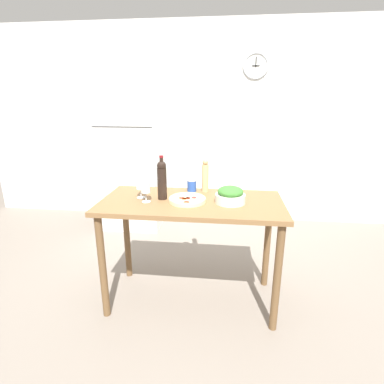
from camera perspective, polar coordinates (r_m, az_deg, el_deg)
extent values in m
plane|color=slate|center=(2.74, -0.09, -19.53)|extent=(14.00, 14.00, 0.00)
cube|color=silver|center=(4.13, 3.16, 12.51)|extent=(6.40, 0.06, 2.60)
torus|color=#A8ADB2|center=(4.10, 12.05, 22.45)|extent=(0.32, 0.03, 0.32)
cylinder|color=silver|center=(4.11, 12.04, 22.45)|extent=(0.28, 0.01, 0.28)
cube|color=black|center=(4.10, 12.05, 22.46)|extent=(0.09, 0.01, 0.01)
cube|color=black|center=(4.10, 12.09, 23.06)|extent=(0.01, 0.01, 0.12)
cube|color=silver|center=(3.99, -11.30, 6.63)|extent=(0.74, 0.66, 1.85)
cube|color=black|center=(3.63, -13.28, 11.98)|extent=(0.72, 0.01, 0.01)
cylinder|color=#B2B2B7|center=(3.78, -16.54, 4.24)|extent=(0.02, 0.02, 0.83)
cube|color=brown|center=(2.32, -0.10, -2.09)|extent=(1.41, 0.69, 0.04)
cylinder|color=brown|center=(2.42, -16.67, -13.58)|extent=(0.06, 0.06, 0.85)
cylinder|color=brown|center=(2.28, 15.90, -15.61)|extent=(0.06, 0.06, 0.85)
cylinder|color=brown|center=(2.89, -12.31, -8.03)|extent=(0.06, 0.06, 0.85)
cylinder|color=brown|center=(2.77, 14.15, -9.30)|extent=(0.06, 0.06, 0.85)
cylinder|color=black|center=(2.34, -5.71, 1.61)|extent=(0.07, 0.07, 0.25)
sphere|color=black|center=(2.30, -5.82, 4.98)|extent=(0.07, 0.07, 0.07)
cylinder|color=black|center=(2.30, -5.84, 5.76)|extent=(0.03, 0.03, 0.06)
cylinder|color=maroon|center=(2.29, -5.87, 6.73)|extent=(0.03, 0.03, 0.02)
cylinder|color=silver|center=(2.32, -8.71, -1.80)|extent=(0.07, 0.07, 0.00)
cylinder|color=silver|center=(2.31, -8.75, -0.92)|extent=(0.01, 0.01, 0.07)
cylinder|color=white|center=(2.29, -8.84, 0.86)|extent=(0.07, 0.07, 0.08)
cylinder|color=maroon|center=(2.29, -8.81, 0.30)|extent=(0.06, 0.06, 0.03)
cylinder|color=silver|center=(2.42, -9.66, -1.04)|extent=(0.07, 0.07, 0.00)
cylinder|color=silver|center=(2.41, -9.70, -0.19)|extent=(0.01, 0.01, 0.07)
cylinder|color=white|center=(2.39, -9.79, 1.53)|extent=(0.07, 0.07, 0.08)
cylinder|color=maroon|center=(2.40, -9.75, 0.81)|extent=(0.06, 0.06, 0.02)
cylinder|color=tan|center=(2.52, 2.52, 2.63)|extent=(0.06, 0.06, 0.23)
sphere|color=tan|center=(2.49, 2.56, 5.69)|extent=(0.05, 0.05, 0.05)
cylinder|color=silver|center=(2.28, 7.28, -1.23)|extent=(0.23, 0.23, 0.07)
ellipsoid|color=#38752D|center=(2.26, 7.34, 0.07)|extent=(0.19, 0.19, 0.08)
cylinder|color=beige|center=(2.29, -0.90, -1.57)|extent=(0.28, 0.28, 0.02)
torus|color=beige|center=(2.29, -0.90, -1.24)|extent=(0.28, 0.28, 0.02)
cylinder|color=#D64726|center=(2.29, -0.90, -1.22)|extent=(0.04, 0.04, 0.01)
cylinder|color=red|center=(2.28, -1.52, -1.25)|extent=(0.03, 0.03, 0.01)
cylinder|color=red|center=(2.29, -0.81, -1.21)|extent=(0.03, 0.03, 0.01)
cylinder|color=red|center=(2.28, -1.52, -1.30)|extent=(0.03, 0.03, 0.01)
cylinder|color=red|center=(2.31, 0.39, -1.07)|extent=(0.04, 0.04, 0.01)
cylinder|color=#E0402B|center=(2.30, -0.77, -1.16)|extent=(0.04, 0.04, 0.01)
cylinder|color=red|center=(2.20, -1.05, -1.97)|extent=(0.05, 0.05, 0.01)
cylinder|color=red|center=(2.30, -2.03, -1.11)|extent=(0.04, 0.04, 0.01)
cylinder|color=#284CA3|center=(2.54, -0.04, 1.18)|extent=(0.08, 0.08, 0.09)
cylinder|color=white|center=(2.53, -0.04, 2.32)|extent=(0.08, 0.08, 0.01)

